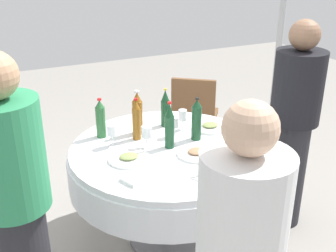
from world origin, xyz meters
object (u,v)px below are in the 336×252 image
object	(u,v)px
person_rear	(16,207)
chair_south	(194,112)
bottle_dark_green_north	(197,120)
wine_glass_front	(174,123)
bottle_amber_front	(136,120)
plate_near	(129,158)
wine_glass_east	(112,131)
bottle_dark_green_mid	(170,127)
bottle_dark_green_south	(165,109)
plate_west	(210,127)
bottle_green_right	(101,119)
dining_table	(168,167)
wine_glass_south	(183,116)
person_north	(293,125)
bottle_amber_rear	(229,144)
plate_left	(197,153)
bottle_amber_east	(137,114)
wine_glass_mid	(147,133)

from	to	relation	value
person_rear	chair_south	xyz separation A→B (m)	(-1.74, -1.39, -0.31)
bottle_dark_green_north	wine_glass_front	size ratio (longest dim) A/B	2.11
bottle_amber_front	wine_glass_front	xyz separation A→B (m)	(-0.25, 0.07, -0.04)
chair_south	plate_near	bearing A→B (deg)	-97.92
bottle_amber_front	wine_glass_east	xyz separation A→B (m)	(0.19, 0.03, -0.03)
bottle_dark_green_mid	plate_near	distance (m)	0.34
bottle_dark_green_south	chair_south	size ratio (longest dim) A/B	0.33
plate_west	chair_south	xyz separation A→B (m)	(-0.33, -0.82, -0.23)
bottle_dark_green_north	bottle_amber_front	xyz separation A→B (m)	(0.37, -0.18, -0.00)
bottle_green_right	plate_near	bearing A→B (deg)	96.88
dining_table	bottle_dark_green_mid	distance (m)	0.30
bottle_amber_front	wine_glass_east	bearing A→B (deg)	10.31
wine_glass_south	plate_west	distance (m)	0.22
bottle_dark_green_north	plate_near	xyz separation A→B (m)	(0.52, 0.09, -0.13)
bottle_dark_green_south	person_north	world-z (taller)	person_north
person_rear	dining_table	bearing A→B (deg)	-90.00
bottle_dark_green_north	plate_west	world-z (taller)	bottle_dark_green_north
wine_glass_east	person_rear	bearing A→B (deg)	41.47
bottle_amber_rear	person_rear	xyz separation A→B (m)	(1.21, 0.03, -0.07)
bottle_green_right	plate_left	size ratio (longest dim) A/B	1.10
bottle_amber_east	wine_glass_mid	bearing A→B (deg)	82.01
bottle_amber_east	wine_glass_front	distance (m)	0.27
dining_table	bottle_amber_east	size ratio (longest dim) A/B	4.18
bottle_dark_green_mid	plate_west	distance (m)	0.45
bottle_dark_green_north	bottle_dark_green_south	bearing A→B (deg)	-73.15
bottle_amber_rear	person_north	xyz separation A→B (m)	(-0.69, -0.22, -0.09)
bottle_dark_green_south	wine_glass_mid	size ratio (longest dim) A/B	1.88
dining_table	wine_glass_front	size ratio (longest dim) A/B	9.31
bottle_dark_green_north	bottle_dark_green_mid	size ratio (longest dim) A/B	0.94
bottle_amber_rear	wine_glass_mid	world-z (taller)	bottle_amber_rear
wine_glass_east	bottle_dark_green_south	bearing A→B (deg)	-160.92
bottle_dark_green_north	bottle_amber_rear	bearing A→B (deg)	87.37
bottle_dark_green_mid	wine_glass_front	size ratio (longest dim) A/B	2.23
wine_glass_east	wine_glass_south	world-z (taller)	same
dining_table	person_north	xyz separation A→B (m)	(-0.89, 0.17, 0.21)
bottle_dark_green_north	bottle_dark_green_mid	world-z (taller)	bottle_dark_green_mid
bottle_amber_east	bottle_amber_front	world-z (taller)	bottle_amber_east
wine_glass_south	plate_near	distance (m)	0.59
bottle_amber_rear	person_north	size ratio (longest dim) A/B	0.21
dining_table	person_north	distance (m)	0.93
wine_glass_south	bottle_dark_green_mid	bearing A→B (deg)	46.45
bottle_dark_green_mid	wine_glass_south	bearing A→B (deg)	-133.55
bottle_green_right	bottle_dark_green_south	size ratio (longest dim) A/B	0.98
bottle_amber_front	bottle_dark_green_south	world-z (taller)	bottle_amber_front
wine_glass_south	plate_west	xyz separation A→B (m)	(-0.19, 0.07, -0.09)
wine_glass_east	plate_west	distance (m)	0.74
bottle_green_right	plate_near	distance (m)	0.43
dining_table	plate_near	world-z (taller)	plate_near
plate_left	wine_glass_south	bearing A→B (deg)	-104.23
bottle_amber_east	plate_near	size ratio (longest dim) A/B	1.23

